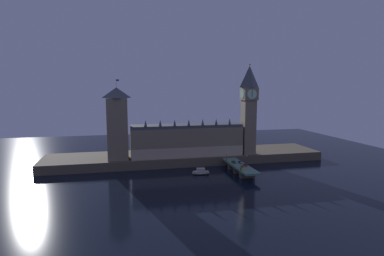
% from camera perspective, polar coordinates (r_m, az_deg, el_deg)
% --- Properties ---
extents(ground_plane, '(400.00, 400.00, 0.00)m').
position_cam_1_polar(ground_plane, '(225.75, 0.91, -8.12)').
color(ground_plane, black).
extents(embankment, '(220.00, 42.00, 6.80)m').
position_cam_1_polar(embankment, '(261.85, -1.12, -5.18)').
color(embankment, brown).
rests_on(embankment, ground_plane).
extents(parliament_hall, '(85.89, 18.26, 29.32)m').
position_cam_1_polar(parliament_hall, '(249.44, -0.95, -2.16)').
color(parliament_hall, '#7F7056').
rests_on(parliament_hall, embankment).
extents(clock_tower, '(11.94, 12.05, 71.40)m').
position_cam_1_polar(clock_tower, '(258.39, 10.06, 3.78)').
color(clock_tower, '#7F7056').
rests_on(clock_tower, embankment).
extents(victoria_tower, '(15.07, 15.07, 58.98)m').
position_cam_1_polar(victoria_tower, '(241.69, -13.14, 0.79)').
color(victoria_tower, '#7F7056').
rests_on(victoria_tower, embankment).
extents(bridge, '(10.53, 46.00, 5.78)m').
position_cam_1_polar(bridge, '(228.82, 8.52, -6.95)').
color(bridge, slate).
rests_on(bridge, ground_plane).
extents(car_northbound_lead, '(2.04, 4.34, 1.55)m').
position_cam_1_polar(car_northbound_lead, '(233.50, 7.40, -6.01)').
color(car_northbound_lead, '#235633').
rests_on(car_northbound_lead, bridge).
extents(car_northbound_trail, '(1.95, 4.08, 1.32)m').
position_cam_1_polar(car_northbound_trail, '(218.94, 8.87, -6.98)').
color(car_northbound_trail, yellow).
rests_on(car_northbound_trail, bridge).
extents(car_southbound_lead, '(2.07, 4.36, 1.48)m').
position_cam_1_polar(car_southbound_lead, '(225.79, 9.43, -6.53)').
color(car_southbound_lead, red).
rests_on(car_southbound_lead, bridge).
extents(car_southbound_trail, '(1.90, 4.10, 1.45)m').
position_cam_1_polar(car_southbound_trail, '(234.10, 8.57, -6.01)').
color(car_southbound_trail, navy).
rests_on(car_southbound_trail, bridge).
extents(pedestrian_near_rail, '(0.38, 0.38, 1.76)m').
position_cam_1_polar(pedestrian_near_rail, '(214.82, 8.64, -7.16)').
color(pedestrian_near_rail, black).
rests_on(pedestrian_near_rail, bridge).
extents(pedestrian_mid_walk, '(0.38, 0.38, 1.66)m').
position_cam_1_polar(pedestrian_mid_walk, '(230.79, 9.52, -6.18)').
color(pedestrian_mid_walk, black).
rests_on(pedestrian_mid_walk, bridge).
extents(pedestrian_far_rail, '(0.38, 0.38, 1.81)m').
position_cam_1_polar(pedestrian_far_rail, '(241.25, 6.12, -5.50)').
color(pedestrian_far_rail, black).
rests_on(pedestrian_far_rail, bridge).
extents(street_lamp_near, '(1.34, 0.60, 5.96)m').
position_cam_1_polar(street_lamp_near, '(212.42, 8.73, -6.55)').
color(street_lamp_near, '#2D3333').
rests_on(street_lamp_near, bridge).
extents(street_lamp_mid, '(1.34, 0.60, 6.85)m').
position_cam_1_polar(street_lamp_mid, '(229.27, 9.73, -5.40)').
color(street_lamp_mid, '#2D3333').
rests_on(street_lamp_mid, bridge).
extents(street_lamp_far, '(1.34, 0.60, 6.77)m').
position_cam_1_polar(street_lamp_far, '(239.21, 6.14, -4.81)').
color(street_lamp_far, '#2D3333').
rests_on(street_lamp_far, bridge).
extents(boat_upstream, '(12.76, 5.61, 4.53)m').
position_cam_1_polar(boat_upstream, '(223.45, 1.56, -7.85)').
color(boat_upstream, '#B2A893').
rests_on(boat_upstream, ground_plane).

